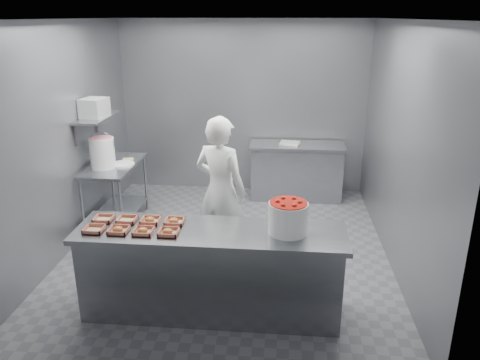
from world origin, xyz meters
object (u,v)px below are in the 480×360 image
Objects in this scene: back_counter at (296,171)px; tray_4 at (104,219)px; tray_3 at (168,232)px; strawberry_tub at (288,217)px; prep_table at (115,185)px; tray_7 at (174,221)px; tray_5 at (127,219)px; tray_2 at (143,231)px; appliance at (94,108)px; tray_0 at (94,229)px; worker at (221,191)px; service_counter at (211,271)px; glaze_bucket at (102,152)px; tray_1 at (118,230)px; tray_6 at (150,220)px.

tray_4 reaches higher than back_counter.
tray_3 is 0.50× the size of strawberry_tub.
tray_7 is (1.27, -1.83, 0.33)m from prep_table.
tray_5 is (0.79, -1.83, 0.33)m from prep_table.
strawberry_tub is (1.59, -0.10, 0.14)m from tray_5.
strawberry_tub is at bearing 5.93° from tray_2.
appliance is at bearing 120.72° from tray_2.
prep_table is 1.94m from tray_4.
tray_3 reaches higher than back_counter.
prep_table is at bearing 124.84° from tray_7.
tray_7 reaches higher than tray_0.
tray_2 reaches higher than back_counter.
strawberry_tub is at bearing -3.75° from tray_5.
strawberry_tub is at bearing -3.26° from tray_4.
appliance reaches higher than tray_3.
back_counter is 2.40m from worker.
prep_table is at bearing 113.51° from tray_5.
tray_2 reaches higher than prep_table.
appliance is (-1.44, 2.02, 0.77)m from tray_3.
worker is at bearing 92.43° from service_counter.
worker reaches higher than strawberry_tub.
glaze_bucket is (-2.46, 1.78, 0.05)m from strawberry_tub.
tray_5 is at bearing 152.81° from tray_3.
tray_5 is at bearing 89.29° from tray_1.
tray_2 is (1.03, -2.07, 0.33)m from prep_table.
strawberry_tub is (1.11, -0.10, 0.14)m from tray_7.
prep_table is 6.40× the size of tray_5.
strawberry_tub is at bearing -35.81° from glaze_bucket.
worker reaches higher than service_counter.
glaze_bucket is (-0.63, 1.92, 0.20)m from tray_0.
strawberry_tub is at bearing -4.41° from tray_6.
worker reaches higher than tray_3.
prep_table is 2.17m from tray_0.
back_counter is at bearing 62.47° from tray_1.
tray_5 is at bearing 45.59° from tray_0.
tray_5 is at bearing 73.12° from worker.
tray_4 is at bearing -73.11° from prep_table.
service_counter is at bearing -178.58° from strawberry_tub.
tray_7 reaches higher than tray_5.
tray_7 is (-0.38, 0.12, 0.47)m from service_counter.
tray_5 is at bearing -62.43° from glaze_bucket.
tray_0 is at bearing 180.00° from tray_1.
tray_3 is 1.00× the size of tray_6.
tray_1 is 1.00× the size of tray_4.
tray_1 is 2.37m from appliance.
tray_4 is 1.84m from strawberry_tub.
tray_0 is 0.50× the size of strawberry_tub.
tray_3 is at bearing -54.85° from glaze_bucket.
tray_3 is at bearing 97.74° from worker.
glaze_bucket is (-2.63, -1.45, 0.66)m from back_counter.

